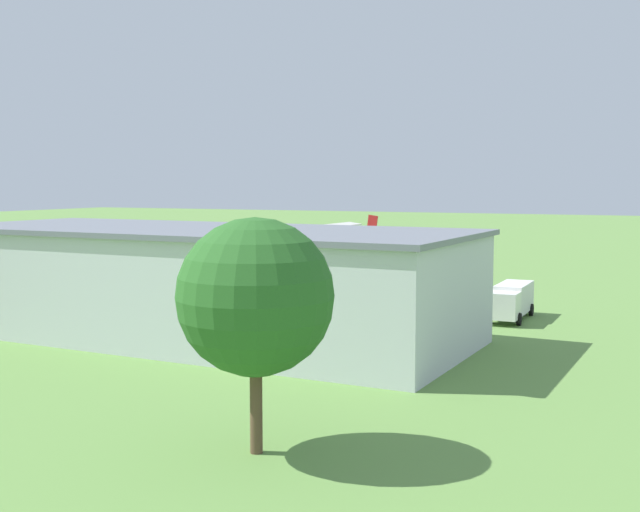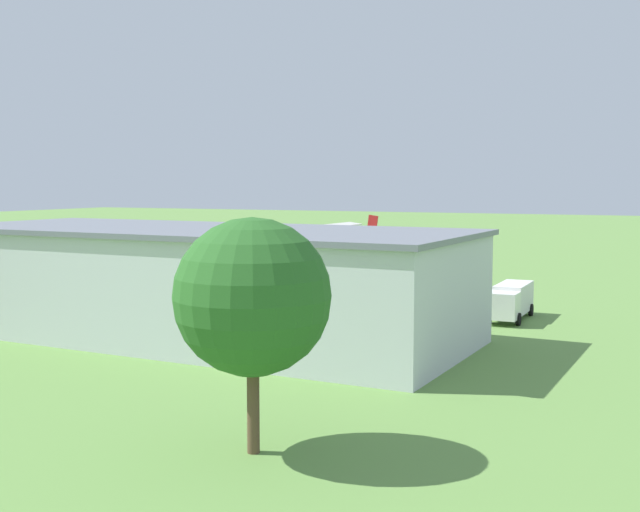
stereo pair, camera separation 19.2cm
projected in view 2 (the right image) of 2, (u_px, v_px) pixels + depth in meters
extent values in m
plane|color=#608C42|center=(349.00, 282.00, 86.51)|extent=(400.00, 400.00, 0.00)
cube|color=silver|center=(198.00, 285.00, 55.44)|extent=(37.95, 16.41, 7.23)
cube|color=slate|center=(197.00, 230.00, 55.09)|extent=(38.57, 17.03, 0.35)
cube|color=#384251|center=(255.00, 282.00, 62.09)|extent=(10.00, 0.60, 5.93)
cylinder|color=#B21E1E|center=(350.00, 234.00, 88.61)|extent=(6.44, 1.44, 1.98)
cone|color=black|center=(323.00, 237.00, 90.23)|extent=(0.84, 0.85, 0.91)
cube|color=silver|center=(345.00, 236.00, 88.96)|extent=(1.96, 8.57, 0.33)
cube|color=silver|center=(340.00, 225.00, 89.10)|extent=(1.96, 8.57, 0.33)
cube|color=#B21E1E|center=(373.00, 221.00, 87.25)|extent=(1.26, 0.15, 1.43)
cube|color=silver|center=(374.00, 231.00, 87.29)|extent=(1.01, 2.64, 0.20)
cylinder|color=black|center=(350.00, 246.00, 89.78)|extent=(0.65, 0.17, 0.64)
cylinder|color=black|center=(343.00, 247.00, 88.10)|extent=(0.65, 0.17, 0.64)
cylinder|color=#332D28|center=(353.00, 229.00, 91.44)|extent=(0.25, 0.09, 1.27)
cylinder|color=#332D28|center=(331.00, 232.00, 86.62)|extent=(0.25, 0.09, 1.27)
cube|color=orange|center=(111.00, 288.00, 76.26)|extent=(1.91, 4.24, 0.68)
cube|color=#2D3842|center=(111.00, 281.00, 76.20)|extent=(1.61, 2.40, 0.65)
cylinder|color=black|center=(108.00, 294.00, 74.65)|extent=(0.26, 0.65, 0.64)
cylinder|color=black|center=(94.00, 293.00, 75.44)|extent=(0.26, 0.65, 0.64)
cylinder|color=black|center=(128.00, 290.00, 77.14)|extent=(0.26, 0.65, 0.64)
cylinder|color=black|center=(115.00, 289.00, 77.93)|extent=(0.26, 0.65, 0.64)
cube|color=white|center=(59.00, 285.00, 78.33)|extent=(2.03, 4.65, 0.76)
cube|color=#2D3842|center=(59.00, 278.00, 78.27)|extent=(1.73, 2.63, 0.64)
cylinder|color=black|center=(54.00, 291.00, 76.57)|extent=(0.25, 0.65, 0.64)
cylinder|color=black|center=(40.00, 290.00, 77.40)|extent=(0.25, 0.65, 0.64)
cylinder|color=black|center=(78.00, 287.00, 79.33)|extent=(0.25, 0.65, 0.64)
cylinder|color=black|center=(64.00, 286.00, 80.16)|extent=(0.25, 0.65, 0.64)
cube|color=black|center=(4.00, 281.00, 81.81)|extent=(1.99, 4.45, 0.76)
cube|color=#2D3842|center=(4.00, 274.00, 81.75)|extent=(1.69, 2.52, 0.52)
cylinder|color=black|center=(0.00, 286.00, 80.13)|extent=(0.25, 0.65, 0.64)
cylinder|color=black|center=(22.00, 283.00, 82.87)|extent=(0.25, 0.65, 0.64)
cylinder|color=black|center=(8.00, 282.00, 83.56)|extent=(0.25, 0.65, 0.64)
cube|color=silver|center=(503.00, 306.00, 60.00)|extent=(2.21, 2.21, 2.00)
cube|color=silver|center=(513.00, 298.00, 63.33)|extent=(2.23, 5.24, 2.26)
cylinder|color=black|center=(518.00, 319.00, 59.89)|extent=(0.29, 0.96, 0.96)
cylinder|color=black|center=(489.00, 317.00, 60.82)|extent=(0.29, 0.96, 0.96)
cylinder|color=black|center=(531.00, 310.00, 64.38)|extent=(0.29, 0.96, 0.96)
cylinder|color=black|center=(503.00, 308.00, 65.31)|extent=(0.29, 0.96, 0.96)
cylinder|color=#3F3F47|center=(217.00, 289.00, 77.78)|extent=(0.37, 0.37, 0.83)
cylinder|color=orange|center=(217.00, 281.00, 77.71)|extent=(0.45, 0.45, 0.59)
sphere|color=brown|center=(217.00, 277.00, 77.67)|extent=(0.23, 0.23, 0.23)
cylinder|color=#B23333|center=(441.00, 307.00, 66.43)|extent=(0.42, 0.42, 0.80)
cylinder|color=orange|center=(442.00, 299.00, 66.37)|extent=(0.50, 0.50, 0.57)
sphere|color=brown|center=(442.00, 294.00, 66.33)|extent=(0.22, 0.22, 0.22)
cylinder|color=beige|center=(170.00, 292.00, 75.43)|extent=(0.44, 0.44, 0.89)
cylinder|color=#B23333|center=(170.00, 284.00, 75.36)|extent=(0.53, 0.53, 0.63)
sphere|color=beige|center=(170.00, 279.00, 75.32)|extent=(0.24, 0.24, 0.24)
cylinder|color=brown|center=(253.00, 399.00, 31.52)|extent=(0.50, 0.50, 4.37)
sphere|color=#286023|center=(252.00, 297.00, 31.15)|extent=(6.21, 6.21, 6.21)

